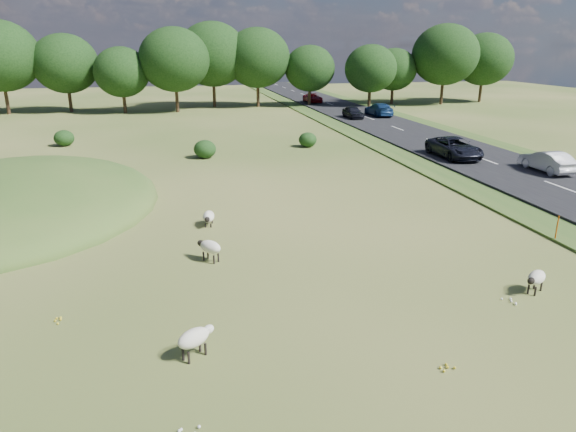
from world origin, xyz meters
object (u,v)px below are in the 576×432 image
at_px(car_4, 454,148).
at_px(car_5, 547,161).
at_px(car_0, 353,112).
at_px(car_2, 313,98).
at_px(sheep_3, 210,247).
at_px(sheep_2, 536,278).
at_px(sheep_1, 208,217).
at_px(car_3, 379,109).
at_px(sheep_0, 195,338).
at_px(marker_post, 557,228).

bearing_deg(car_4, car_5, -55.79).
xyz_separation_m(car_0, car_5, (3.80, -28.73, 0.01)).
bearing_deg(car_2, sheep_3, -109.30).
bearing_deg(sheep_2, sheep_1, -74.26).
bearing_deg(sheep_3, car_0, -67.96).
distance_m(sheep_1, car_5, 24.02).
bearing_deg(car_3, sheep_1, 56.60).
height_order(car_3, car_5, car_3).
bearing_deg(car_4, car_3, 81.14).
xyz_separation_m(car_0, car_2, (0.00, 18.05, -0.04)).
bearing_deg(sheep_1, sheep_0, 5.04).
relative_size(car_0, car_3, 0.77).
relative_size(sheep_2, car_5, 0.27).
height_order(car_0, car_2, car_0).
xyz_separation_m(sheep_1, sheep_2, (10.87, -9.85, 0.12)).
bearing_deg(car_4, sheep_2, -112.60).
bearing_deg(marker_post, car_3, 78.74).
relative_size(sheep_3, car_4, 0.22).
bearing_deg(car_5, sheep_1, 13.21).
bearing_deg(car_4, car_2, 90.00).
xyz_separation_m(sheep_0, car_5, (24.61, 16.74, 0.33)).
height_order(car_2, car_5, car_5).
bearing_deg(car_0, car_5, -82.47).
relative_size(car_4, car_5, 1.27).
bearing_deg(sheep_0, car_3, 26.88).
bearing_deg(sheep_3, car_2, -60.07).
xyz_separation_m(marker_post, car_4, (4.37, 16.64, 0.41)).
bearing_deg(car_3, car_0, 18.12).
distance_m(sheep_2, car_4, 22.68).
bearing_deg(sheep_3, sheep_0, 131.29).
distance_m(sheep_0, car_0, 50.01).
bearing_deg(sheep_2, car_0, -133.26).
bearing_deg(sheep_3, car_3, -71.44).
xyz_separation_m(sheep_3, car_0, (19.85, 38.64, 0.32)).
height_order(sheep_2, car_2, car_2).
bearing_deg(sheep_1, sheep_2, 59.05).
relative_size(sheep_2, sheep_3, 0.98).
relative_size(sheep_3, car_0, 0.29).
distance_m(sheep_2, car_5, 19.80).
distance_m(sheep_1, car_0, 39.43).
relative_size(car_3, car_5, 1.24).
xyz_separation_m(sheep_1, car_5, (23.38, 5.49, 0.50)).
bearing_deg(marker_post, sheep_1, 159.94).
bearing_deg(sheep_1, car_5, 114.45).
height_order(marker_post, sheep_0, marker_post).
bearing_deg(sheep_1, car_0, 161.46).
bearing_deg(car_3, car_5, 90.00).
height_order(car_4, car_5, car_4).
height_order(sheep_1, sheep_2, sheep_2).
distance_m(sheep_1, car_2, 55.82).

